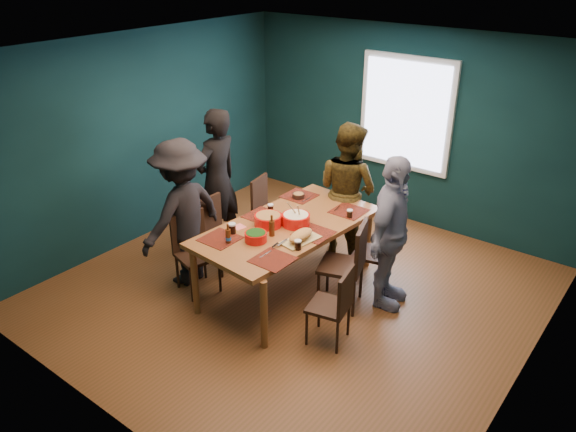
# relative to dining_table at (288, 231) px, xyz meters

# --- Properties ---
(room) EXTENTS (5.01, 5.01, 2.71)m
(room) POSITION_rel_dining_table_xyz_m (0.12, 0.27, 0.63)
(room) COLOR brown
(room) RESTS_ON ground
(dining_table) EXTENTS (1.25, 2.24, 0.82)m
(dining_table) POSITION_rel_dining_table_xyz_m (0.00, 0.00, 0.00)
(dining_table) COLOR brown
(dining_table) RESTS_ON floor
(chair_left_far) EXTENTS (0.46, 0.46, 0.87)m
(chair_left_far) POSITION_rel_dining_table_xyz_m (-0.97, 0.78, -0.23)
(chair_left_far) COLOR #321E10
(chair_left_far) RESTS_ON floor
(chair_left_mid) EXTENTS (0.41, 0.41, 0.89)m
(chair_left_mid) POSITION_rel_dining_table_xyz_m (-1.01, -0.13, -0.22)
(chair_left_mid) COLOR #321E10
(chair_left_mid) RESTS_ON floor
(chair_left_near) EXTENTS (0.52, 0.52, 0.92)m
(chair_left_near) POSITION_rel_dining_table_xyz_m (-0.87, -0.64, -0.21)
(chair_left_near) COLOR #321E10
(chair_left_near) RESTS_ON floor
(chair_right_far) EXTENTS (0.47, 0.47, 0.87)m
(chair_right_far) POSITION_rel_dining_table_xyz_m (0.81, 0.66, -0.24)
(chair_right_far) COLOR #321E10
(chair_right_far) RESTS_ON floor
(chair_right_mid) EXTENTS (0.57, 0.57, 1.00)m
(chair_right_mid) POSITION_rel_dining_table_xyz_m (0.75, 0.12, -0.16)
(chair_right_mid) COLOR #321E10
(chair_right_mid) RESTS_ON floor
(chair_right_near) EXTENTS (0.45, 0.45, 0.83)m
(chair_right_near) POSITION_rel_dining_table_xyz_m (0.99, -0.50, -0.26)
(chair_right_near) COLOR #321E10
(chair_right_near) RESTS_ON floor
(person_far_left) EXTENTS (0.45, 0.69, 1.86)m
(person_far_left) POSITION_rel_dining_table_xyz_m (-1.31, 0.25, 0.19)
(person_far_left) COLOR black
(person_far_left) RESTS_ON floor
(person_back) EXTENTS (0.93, 0.78, 1.73)m
(person_back) POSITION_rel_dining_table_xyz_m (0.05, 1.15, 0.12)
(person_back) COLOR black
(person_back) RESTS_ON floor
(person_right) EXTENTS (0.60, 1.07, 1.73)m
(person_right) POSITION_rel_dining_table_xyz_m (1.05, 0.42, 0.12)
(person_right) COLOR white
(person_right) RESTS_ON floor
(person_near_left) EXTENTS (0.66, 1.13, 1.74)m
(person_near_left) POSITION_rel_dining_table_xyz_m (-1.07, -0.58, 0.13)
(person_near_left) COLOR black
(person_near_left) RESTS_ON floor
(bowl_salad) EXTENTS (0.31, 0.31, 0.13)m
(bowl_salad) POSITION_rel_dining_table_xyz_m (-0.16, -0.15, 0.14)
(bowl_salad) COLOR red
(bowl_salad) RESTS_ON dining_table
(bowl_dumpling) EXTENTS (0.31, 0.31, 0.29)m
(bowl_dumpling) POSITION_rel_dining_table_xyz_m (0.08, 0.05, 0.15)
(bowl_dumpling) COLOR red
(bowl_dumpling) RESTS_ON dining_table
(bowl_herbs) EXTENTS (0.24, 0.24, 0.10)m
(bowl_herbs) POSITION_rel_dining_table_xyz_m (-0.03, -0.51, 0.13)
(bowl_herbs) COLOR red
(bowl_herbs) RESTS_ON dining_table
(cutting_board) EXTENTS (0.29, 0.55, 0.12)m
(cutting_board) POSITION_rel_dining_table_xyz_m (0.34, -0.22, 0.13)
(cutting_board) COLOR #D6BD73
(cutting_board) RESTS_ON dining_table
(small_bowl) EXTENTS (0.15, 0.15, 0.06)m
(small_bowl) POSITION_rel_dining_table_xyz_m (-0.33, 0.65, 0.11)
(small_bowl) COLOR black
(small_bowl) RESTS_ON dining_table
(beer_bottle_a) EXTENTS (0.06, 0.06, 0.22)m
(beer_bottle_a) POSITION_rel_dining_table_xyz_m (-0.23, -0.71, 0.16)
(beer_bottle_a) COLOR #48210C
(beer_bottle_a) RESTS_ON dining_table
(beer_bottle_b) EXTENTS (0.06, 0.06, 0.24)m
(beer_bottle_b) POSITION_rel_dining_table_xyz_m (0.03, -0.31, 0.17)
(beer_bottle_b) COLOR #48210C
(beer_bottle_b) RESTS_ON dining_table
(cola_glass_a) EXTENTS (0.08, 0.08, 0.12)m
(cola_glass_a) POSITION_rel_dining_table_xyz_m (-0.34, -0.53, 0.14)
(cola_glass_a) COLOR black
(cola_glass_a) RESTS_ON dining_table
(cola_glass_b) EXTENTS (0.07, 0.07, 0.10)m
(cola_glass_b) POSITION_rel_dining_table_xyz_m (0.42, -0.38, 0.13)
(cola_glass_b) COLOR black
(cola_glass_b) RESTS_ON dining_table
(cola_glass_c) EXTENTS (0.07, 0.07, 0.10)m
(cola_glass_c) POSITION_rel_dining_table_xyz_m (0.45, 0.57, 0.13)
(cola_glass_c) COLOR black
(cola_glass_c) RESTS_ON dining_table
(cola_glass_d) EXTENTS (0.07, 0.07, 0.10)m
(cola_glass_d) POSITION_rel_dining_table_xyz_m (-0.35, 0.13, 0.13)
(cola_glass_d) COLOR black
(cola_glass_d) RESTS_ON dining_table
(napkin_a) EXTENTS (0.18, 0.18, 0.00)m
(napkin_a) POSITION_rel_dining_table_xyz_m (0.40, 0.01, 0.08)
(napkin_a) COLOR #FF6D6B
(napkin_a) RESTS_ON dining_table
(napkin_b) EXTENTS (0.15, 0.15, 0.00)m
(napkin_b) POSITION_rel_dining_table_xyz_m (-0.38, -0.38, 0.08)
(napkin_b) COLOR #FF6D6B
(napkin_b) RESTS_ON dining_table
(napkin_c) EXTENTS (0.17, 0.17, 0.00)m
(napkin_c) POSITION_rel_dining_table_xyz_m (0.39, -0.66, 0.08)
(napkin_c) COLOR #FF6D6B
(napkin_c) RESTS_ON dining_table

